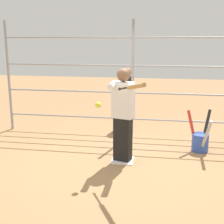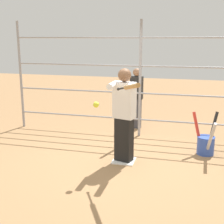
{
  "view_description": "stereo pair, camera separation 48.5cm",
  "coord_description": "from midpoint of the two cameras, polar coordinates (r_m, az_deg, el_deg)",
  "views": [
    {
      "loc": [
        -0.7,
        5.38,
        2.24
      ],
      "look_at": [
        0.16,
        0.26,
        0.99
      ],
      "focal_mm": 50.0,
      "sensor_mm": 36.0,
      "label": 1
    },
    {
      "loc": [
        -1.17,
        5.27,
        2.24
      ],
      "look_at": [
        0.16,
        0.26,
        0.99
      ],
      "focal_mm": 50.0,
      "sensor_mm": 36.0,
      "label": 2
    }
  ],
  "objects": [
    {
      "name": "home_plate",
      "position": [
        5.85,
        -0.44,
        -8.84
      ],
      "size": [
        0.4,
        0.4,
        0.02
      ],
      "color": "white",
      "rests_on": "ground"
    },
    {
      "name": "softball_in_flight",
      "position": [
        4.94,
        -5.36,
        1.28
      ],
      "size": [
        0.1,
        0.1,
        0.1
      ],
      "color": "yellow"
    },
    {
      "name": "batter",
      "position": [
        5.55,
        -0.49,
        -0.12
      ],
      "size": [
        0.43,
        0.66,
        1.71
      ],
      "color": "black",
      "rests_on": "ground"
    },
    {
      "name": "bat_bucket",
      "position": [
        6.43,
        13.79,
        -5.1
      ],
      "size": [
        0.53,
        0.85,
        0.83
      ],
      "color": "#3351B2",
      "rests_on": "ground"
    },
    {
      "name": "bystander_behind_fence",
      "position": [
        7.76,
        1.0,
        2.74
      ],
      "size": [
        0.31,
        0.19,
        1.5
      ],
      "color": "#3F3F47",
      "rests_on": "ground"
    },
    {
      "name": "fence_backstop",
      "position": [
        7.05,
        1.8,
        5.97
      ],
      "size": [
        6.05,
        0.06,
        2.61
      ],
      "color": "#939399",
      "rests_on": "ground"
    },
    {
      "name": "ground_plane",
      "position": [
        5.85,
        -0.44,
        -8.93
      ],
      "size": [
        24.0,
        24.0,
        0.0
      ],
      "primitive_type": "plane",
      "color": "#9E754C"
    },
    {
      "name": "baseball_bat_swinging",
      "position": [
        4.59,
        0.99,
        4.65
      ],
      "size": [
        0.49,
        0.67,
        0.23
      ],
      "color": "black"
    }
  ]
}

